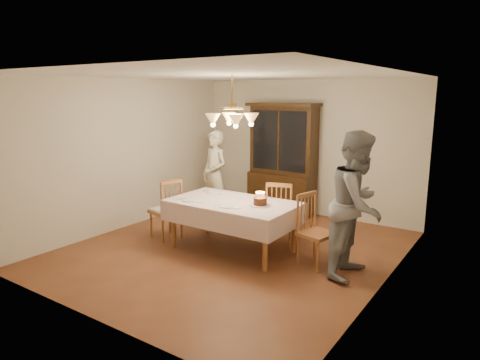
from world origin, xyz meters
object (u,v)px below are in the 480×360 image
Objects in this scene: dining_table at (233,206)px; elderly_woman at (215,175)px; birthday_cake at (260,202)px; china_hutch at (283,161)px; chair_far_side at (281,215)px.

elderly_woman is at bearing 136.29° from dining_table.
elderly_woman reaches higher than birthday_cake.
china_hutch reaches higher than elderly_woman.
birthday_cake is at bearing -15.90° from elderly_woman.
china_hutch reaches higher than dining_table.
elderly_woman is (-1.22, 1.17, 0.15)m from dining_table.
china_hutch reaches higher than chair_far_side.
birthday_cake is (0.47, 0.02, 0.13)m from dining_table.
dining_table is 2.31m from china_hutch.
dining_table is 0.87m from chair_far_side.
elderly_woman reaches higher than dining_table.
elderly_woman is (-0.84, -1.09, -0.20)m from china_hutch.
dining_table is at bearing -177.21° from birthday_cake.
china_hutch is at bearing 117.89° from chair_far_side.
chair_far_side reaches higher than dining_table.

